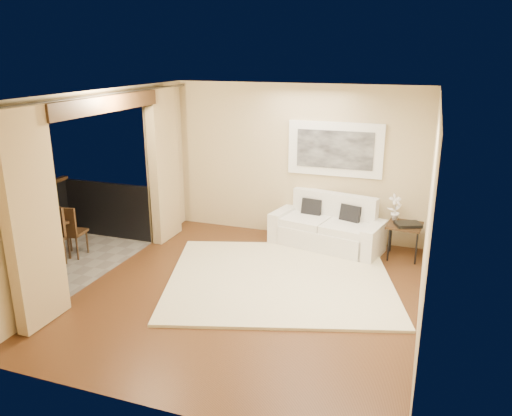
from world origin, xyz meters
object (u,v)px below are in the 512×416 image
at_px(orchid, 395,207).
at_px(bistro_table, 44,227).
at_px(balcony_chair_near, 51,232).
at_px(balcony_chair_far, 69,228).
at_px(ice_bucket, 40,213).
at_px(sofa, 328,229).
at_px(side_table, 405,228).

xyz_separation_m(orchid, bistro_table, (-5.12, -2.21, -0.20)).
bearing_deg(balcony_chair_near, balcony_chair_far, 79.29).
xyz_separation_m(orchid, ice_bucket, (-5.27, -2.09, -0.02)).
relative_size(sofa, orchid, 4.54).
height_order(sofa, orchid, orchid).
bearing_deg(ice_bucket, orchid, 21.67).
xyz_separation_m(balcony_chair_near, ice_bucket, (-0.29, 0.13, 0.24)).
xyz_separation_m(side_table, balcony_chair_far, (-5.07, -1.78, -0.01)).
relative_size(sofa, bistro_table, 2.86).
bearing_deg(balcony_chair_near, side_table, 27.27).
height_order(side_table, balcony_chair_near, balcony_chair_near).
relative_size(orchid, balcony_chair_far, 0.50).
distance_m(bistro_table, balcony_chair_near, 0.16).
height_order(bistro_table, ice_bucket, ice_bucket).
distance_m(balcony_chair_far, balcony_chair_near, 0.31).
distance_m(sofa, balcony_chair_near, 4.47).
height_order(balcony_chair_far, balcony_chair_near, balcony_chair_near).
height_order(side_table, ice_bucket, ice_bucket).
xyz_separation_m(sofa, side_table, (1.25, -0.09, 0.20)).
bearing_deg(balcony_chair_near, bistro_table, 178.84).
bearing_deg(balcony_chair_far, side_table, -167.96).
bearing_deg(orchid, ice_bucket, -158.33).
bearing_deg(ice_bucket, bistro_table, -38.92).
bearing_deg(side_table, orchid, 139.55).
distance_m(bistro_table, balcony_chair_far, 0.37).
height_order(balcony_chair_far, ice_bucket, balcony_chair_far).
relative_size(orchid, ice_bucket, 2.19).
bearing_deg(balcony_chair_far, orchid, -165.75).
xyz_separation_m(sofa, balcony_chair_far, (-3.82, -1.87, 0.19)).
bearing_deg(orchid, balcony_chair_far, -158.44).
bearing_deg(bistro_table, orchid, 23.31).
height_order(balcony_chair_near, ice_bucket, balcony_chair_near).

